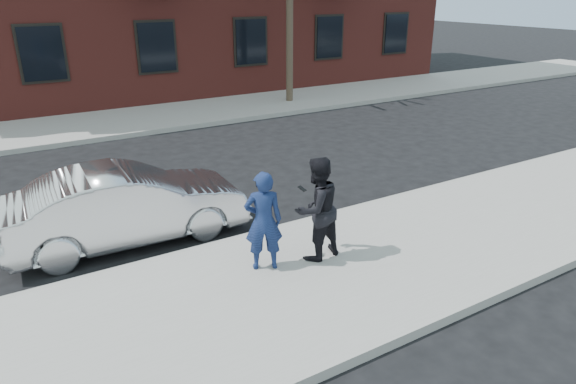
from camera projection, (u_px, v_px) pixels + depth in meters
ground at (398, 247)px, 8.89m from camera, size 100.00×100.00×0.00m
near_sidewalk at (409, 249)px, 8.67m from camera, size 50.00×3.50×0.15m
near_curb at (344, 212)px, 10.10m from camera, size 50.00×0.10×0.15m
far_sidewalk at (175, 115)px, 17.80m from camera, size 50.00×3.50×0.15m
far_curb at (195, 126)px, 16.37m from camera, size 50.00×0.10×0.15m
silver_sedan at (128, 205)px, 8.91m from camera, size 4.16×1.60×1.35m
man_hoodie at (263, 221)px, 7.69m from camera, size 0.67×0.58×1.57m
man_peacoat at (317, 209)px, 7.98m from camera, size 0.90×0.74×1.68m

